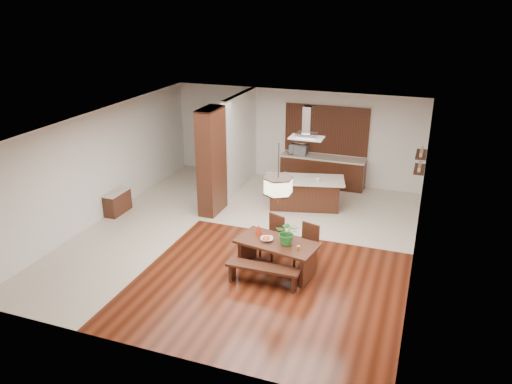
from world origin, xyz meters
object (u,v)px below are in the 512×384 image
at_px(pendant_lantern, 278,174).
at_px(range_hood, 307,122).
at_px(dining_chair_left, 271,237).
at_px(island_cup, 318,179).
at_px(dining_table, 277,250).
at_px(kitchen_island, 304,193).
at_px(fruit_bowl, 267,239).
at_px(foliage_plant, 287,233).
at_px(microwave, 299,150).
at_px(dining_bench, 263,275).
at_px(dining_chair_right, 306,246).
at_px(hallway_console, 118,202).

distance_m(pendant_lantern, range_hood, 3.58).
distance_m(dining_chair_left, island_cup, 2.96).
distance_m(dining_table, kitchen_island, 3.57).
bearing_deg(fruit_bowl, island_cup, 85.29).
relative_size(dining_chair_left, pendant_lantern, 0.75).
bearing_deg(pendant_lantern, foliage_plant, -5.76).
xyz_separation_m(foliage_plant, fruit_bowl, (-0.45, 0.00, -0.23)).
relative_size(range_hood, microwave, 1.64).
bearing_deg(range_hood, dining_bench, -87.06).
xyz_separation_m(fruit_bowl, island_cup, (0.29, 3.51, 0.19)).
bearing_deg(fruit_bowl, dining_chair_left, 99.31).
height_order(dining_chair_right, kitchen_island, dining_chair_right).
bearing_deg(kitchen_island, dining_bench, -100.87).
relative_size(dining_table, island_cup, 15.97).
relative_size(hallway_console, dining_chair_left, 0.90).
bearing_deg(dining_bench, range_hood, 92.94).
relative_size(hallway_console, foliage_plant, 1.66).
relative_size(hallway_console, range_hood, 0.98).
bearing_deg(fruit_bowl, hallway_console, 162.63).
xyz_separation_m(pendant_lantern, island_cup, (0.06, 3.49, -1.30)).
height_order(foliage_plant, range_hood, range_hood).
relative_size(fruit_bowl, microwave, 0.49).
xyz_separation_m(fruit_bowl, kitchen_island, (-0.10, 3.58, -0.29)).
height_order(dining_chair_left, kitchen_island, dining_chair_left).
distance_m(dining_chair_left, kitchen_island, 2.96).
xyz_separation_m(dining_table, pendant_lantern, (0.00, 0.00, 1.72)).
bearing_deg(microwave, dining_chair_left, -80.21).
relative_size(pendant_lantern, fruit_bowl, 4.86).
relative_size(dining_chair_right, range_hood, 1.07).
bearing_deg(hallway_console, range_hood, 23.66).
bearing_deg(dining_chair_left, dining_chair_right, 11.56).
bearing_deg(range_hood, fruit_bowl, -88.43).
relative_size(island_cup, microwave, 0.21).
xyz_separation_m(dining_chair_left, fruit_bowl, (0.10, -0.62, 0.26)).
bearing_deg(foliage_plant, dining_chair_right, 57.90).
bearing_deg(range_hood, foliage_plant, -81.23).
bearing_deg(dining_chair_right, dining_table, -122.89).
height_order(dining_chair_left, pendant_lantern, pendant_lantern).
distance_m(dining_bench, island_cup, 4.17).
bearing_deg(range_hood, kitchen_island, -90.00).
bearing_deg(foliage_plant, range_hood, 98.77).
bearing_deg(dining_bench, dining_chair_left, 100.21).
xyz_separation_m(hallway_console, foliage_plant, (5.28, -1.51, 0.67)).
distance_m(foliage_plant, fruit_bowl, 0.51).
relative_size(dining_chair_right, microwave, 1.75).
bearing_deg(dining_table, island_cup, 88.99).
relative_size(dining_chair_left, kitchen_island, 0.42).
bearing_deg(dining_chair_right, dining_chair_left, -173.60).
bearing_deg(microwave, dining_table, -77.75).
height_order(dining_chair_right, fruit_bowl, dining_chair_right).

